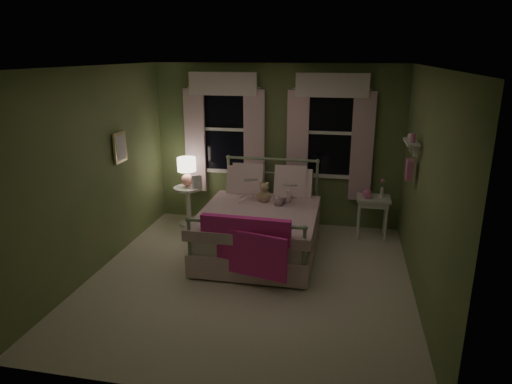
% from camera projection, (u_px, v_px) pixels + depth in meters
% --- Properties ---
extents(room_shell, '(4.20, 4.20, 4.20)m').
position_uv_depth(room_shell, '(249.00, 180.00, 5.41)').
color(room_shell, white).
rests_on(room_shell, ground).
extents(bed, '(1.58, 2.04, 1.18)m').
position_uv_depth(bed, '(261.00, 226.00, 6.48)').
color(bed, white).
rests_on(bed, ground).
extents(pink_throw, '(1.10, 0.31, 0.71)m').
position_uv_depth(pink_throw, '(245.00, 239.00, 5.45)').
color(pink_throw, '#EC2E9B').
rests_on(pink_throw, bed).
extents(child_left, '(0.27, 0.21, 0.66)m').
position_uv_depth(child_left, '(248.00, 182.00, 6.78)').
color(child_left, '#F7D1DD').
rests_on(child_left, bed).
extents(child_right, '(0.38, 0.32, 0.68)m').
position_uv_depth(child_right, '(285.00, 184.00, 6.67)').
color(child_right, '#F7D1DD').
rests_on(child_right, bed).
extents(book_left, '(0.22, 0.16, 0.26)m').
position_uv_depth(book_left, '(244.00, 183.00, 6.52)').
color(book_left, beige).
rests_on(book_left, child_left).
extents(book_right, '(0.20, 0.12, 0.26)m').
position_uv_depth(book_right, '(283.00, 188.00, 6.43)').
color(book_right, beige).
rests_on(book_right, child_right).
extents(teddy_bear, '(0.23, 0.19, 0.31)m').
position_uv_depth(teddy_bear, '(264.00, 194.00, 6.61)').
color(teddy_bear, tan).
rests_on(teddy_bear, bed).
extents(nightstand_left, '(0.46, 0.46, 0.65)m').
position_uv_depth(nightstand_left, '(188.00, 200.00, 7.50)').
color(nightstand_left, white).
rests_on(nightstand_left, ground).
extents(table_lamp, '(0.30, 0.30, 0.47)m').
position_uv_depth(table_lamp, '(187.00, 169.00, 7.34)').
color(table_lamp, '#FF9D96').
rests_on(table_lamp, nightstand_left).
extents(book_nightstand, '(0.21, 0.25, 0.02)m').
position_uv_depth(book_nightstand, '(192.00, 188.00, 7.33)').
color(book_nightstand, beige).
rests_on(book_nightstand, nightstand_left).
extents(nightstand_right, '(0.50, 0.40, 0.64)m').
position_uv_depth(nightstand_right, '(373.00, 203.00, 6.94)').
color(nightstand_right, white).
rests_on(nightstand_right, ground).
extents(pink_toy, '(0.14, 0.18, 0.14)m').
position_uv_depth(pink_toy, '(367.00, 193.00, 6.91)').
color(pink_toy, pink).
rests_on(pink_toy, nightstand_right).
extents(bud_vase, '(0.06, 0.06, 0.28)m').
position_uv_depth(bud_vase, '(382.00, 188.00, 6.89)').
color(bud_vase, white).
rests_on(bud_vase, nightstand_right).
extents(window_left, '(1.34, 0.13, 1.96)m').
position_uv_depth(window_left, '(224.00, 125.00, 7.38)').
color(window_left, black).
rests_on(window_left, room_shell).
extents(window_right, '(1.34, 0.13, 1.96)m').
position_uv_depth(window_right, '(330.00, 129.00, 7.06)').
color(window_right, black).
rests_on(window_right, room_shell).
extents(wall_shelf, '(0.15, 0.50, 0.60)m').
position_uv_depth(wall_shelf, '(411.00, 156.00, 5.64)').
color(wall_shelf, white).
rests_on(wall_shelf, room_shell).
extents(framed_picture, '(0.03, 0.32, 0.42)m').
position_uv_depth(framed_picture, '(120.00, 147.00, 6.28)').
color(framed_picture, beige).
rests_on(framed_picture, room_shell).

